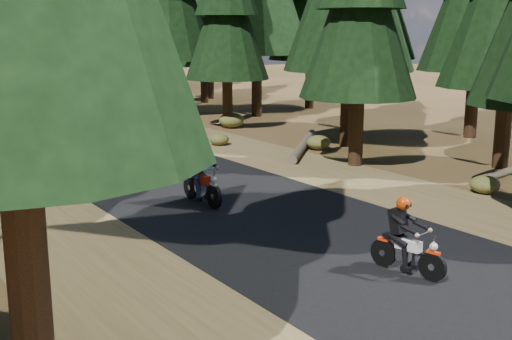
# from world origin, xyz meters

# --- Properties ---
(ground) EXTENTS (120.00, 120.00, 0.00)m
(ground) POSITION_xyz_m (0.00, 0.00, 0.00)
(ground) COLOR #49391A
(ground) RESTS_ON ground
(road) EXTENTS (6.00, 100.00, 0.01)m
(road) POSITION_xyz_m (0.00, 5.00, 0.01)
(road) COLOR black
(road) RESTS_ON ground
(shoulder_l) EXTENTS (3.20, 100.00, 0.01)m
(shoulder_l) POSITION_xyz_m (-4.60, 5.00, 0.00)
(shoulder_l) COLOR brown
(shoulder_l) RESTS_ON ground
(shoulder_r) EXTENTS (3.20, 100.00, 0.01)m
(shoulder_r) POSITION_xyz_m (4.60, 5.00, 0.00)
(shoulder_r) COLOR brown
(shoulder_r) RESTS_ON ground
(log_near) EXTENTS (4.46, 4.39, 0.32)m
(log_near) POSITION_xyz_m (6.45, 7.78, 0.16)
(log_near) COLOR #4C4233
(log_near) RESTS_ON ground
(log_far) EXTENTS (4.22, 0.83, 0.24)m
(log_far) POSITION_xyz_m (9.09, 0.67, 0.12)
(log_far) COLOR #4C4233
(log_far) RESTS_ON ground
(understory_shrubs) EXTENTS (15.03, 29.53, 0.70)m
(understory_shrubs) POSITION_xyz_m (1.44, 9.07, 0.29)
(understory_shrubs) COLOR #474C1E
(understory_shrubs) RESTS_ON ground
(rider_lead) EXTENTS (0.76, 1.67, 1.44)m
(rider_lead) POSITION_xyz_m (0.05, -3.36, 0.48)
(rider_lead) COLOR silver
(rider_lead) RESTS_ON road
(rider_follow) EXTENTS (0.58, 1.86, 1.65)m
(rider_follow) POSITION_xyz_m (-0.62, 3.07, 0.56)
(rider_follow) COLOR #A0180A
(rider_follow) RESTS_ON road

